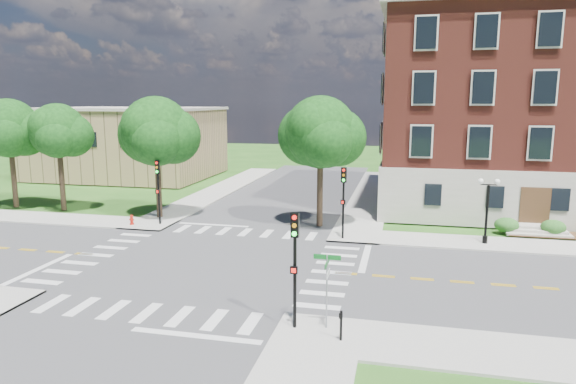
% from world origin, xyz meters
% --- Properties ---
extents(ground, '(160.00, 160.00, 0.00)m').
position_xyz_m(ground, '(0.00, 0.00, 0.00)').
color(ground, '#245517').
rests_on(ground, ground).
extents(road_ew, '(90.00, 12.00, 0.01)m').
position_xyz_m(road_ew, '(0.00, 0.00, 0.01)').
color(road_ew, '#3D3D3F').
rests_on(road_ew, ground).
extents(road_ns, '(12.00, 90.00, 0.01)m').
position_xyz_m(road_ns, '(0.00, 0.00, 0.01)').
color(road_ns, '#3D3D3F').
rests_on(road_ns, ground).
extents(sidewalk_ne, '(34.00, 34.00, 0.12)m').
position_xyz_m(sidewalk_ne, '(15.38, 15.38, 0.06)').
color(sidewalk_ne, '#9E9B93').
rests_on(sidewalk_ne, ground).
extents(sidewalk_nw, '(34.00, 34.00, 0.12)m').
position_xyz_m(sidewalk_nw, '(-15.38, 15.38, 0.06)').
color(sidewalk_nw, '#9E9B93').
rests_on(sidewalk_nw, ground).
extents(crosswalk_east, '(2.20, 10.20, 0.02)m').
position_xyz_m(crosswalk_east, '(7.20, 0.00, 0.00)').
color(crosswalk_east, silver).
rests_on(crosswalk_east, ground).
extents(stop_bar_east, '(0.40, 5.50, 0.00)m').
position_xyz_m(stop_bar_east, '(8.80, 3.00, 0.00)').
color(stop_bar_east, silver).
rests_on(stop_bar_east, ground).
extents(main_building, '(30.60, 22.40, 16.50)m').
position_xyz_m(main_building, '(24.00, 21.99, 8.34)').
color(main_building, '#A49F91').
rests_on(main_building, ground).
extents(secondary_building, '(20.40, 15.40, 8.30)m').
position_xyz_m(secondary_building, '(-22.00, 30.00, 4.28)').
color(secondary_building, '#A18759').
rests_on(secondary_building, ground).
extents(tree_a, '(4.98, 4.98, 9.31)m').
position_xyz_m(tree_a, '(-21.97, 10.77, 6.91)').
color(tree_a, black).
rests_on(tree_a, ground).
extents(tree_b, '(4.47, 4.47, 8.92)m').
position_xyz_m(tree_b, '(-17.10, 10.58, 6.76)').
color(tree_b, black).
rests_on(tree_b, ground).
extents(tree_c, '(5.40, 5.40, 9.48)m').
position_xyz_m(tree_c, '(-7.99, 10.01, 6.87)').
color(tree_c, black).
rests_on(tree_c, ground).
extents(tree_d, '(5.21, 5.21, 9.50)m').
position_xyz_m(tree_d, '(4.91, 9.90, 6.99)').
color(tree_d, black).
rests_on(tree_d, ground).
extents(traffic_signal_se, '(0.33, 0.36, 4.80)m').
position_xyz_m(traffic_signal_se, '(6.73, -7.38, 3.19)').
color(traffic_signal_se, black).
rests_on(traffic_signal_se, ground).
extents(traffic_signal_ne, '(0.38, 0.44, 4.80)m').
position_xyz_m(traffic_signal_ne, '(6.99, 6.80, 3.19)').
color(traffic_signal_ne, black).
rests_on(traffic_signal_ne, ground).
extents(traffic_signal_nw, '(0.38, 0.46, 4.80)m').
position_xyz_m(traffic_signal_nw, '(-6.87, 7.76, 3.19)').
color(traffic_signal_nw, black).
rests_on(traffic_signal_nw, ground).
extents(twin_lamp_west, '(1.36, 0.36, 4.23)m').
position_xyz_m(twin_lamp_west, '(16.15, 7.64, 2.52)').
color(twin_lamp_west, black).
rests_on(twin_lamp_west, ground).
extents(street_sign_pole, '(1.10, 1.10, 3.10)m').
position_xyz_m(street_sign_pole, '(8.01, -7.14, 2.31)').
color(street_sign_pole, gray).
rests_on(street_sign_pole, ground).
extents(push_button_post, '(0.14, 0.21, 1.20)m').
position_xyz_m(push_button_post, '(8.71, -8.12, 0.80)').
color(push_button_post, black).
rests_on(push_button_post, ground).
extents(fire_hydrant, '(0.35, 0.35, 0.75)m').
position_xyz_m(fire_hydrant, '(-8.82, 7.13, 0.46)').
color(fire_hydrant, '#B5190D').
rests_on(fire_hydrant, ground).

